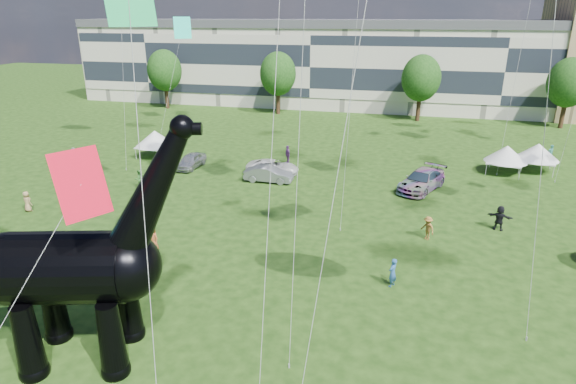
# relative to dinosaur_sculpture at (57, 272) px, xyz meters

# --- Properties ---
(ground) EXTENTS (220.00, 220.00, 0.00)m
(ground) POSITION_rel_dinosaur_sculpture_xyz_m (6.29, 0.98, -4.11)
(ground) COLOR #16330C
(ground) RESTS_ON ground
(terrace_row) EXTENTS (78.00, 11.00, 12.00)m
(terrace_row) POSITION_rel_dinosaur_sculpture_xyz_m (-1.71, 62.98, 1.89)
(terrace_row) COLOR beige
(terrace_row) RESTS_ON ground
(tree_far_left) EXTENTS (5.20, 5.20, 9.44)m
(tree_far_left) POSITION_rel_dinosaur_sculpture_xyz_m (-23.71, 53.98, 2.18)
(tree_far_left) COLOR #382314
(tree_far_left) RESTS_ON ground
(tree_mid_left) EXTENTS (5.20, 5.20, 9.44)m
(tree_mid_left) POSITION_rel_dinosaur_sculpture_xyz_m (-5.71, 53.98, 2.18)
(tree_mid_left) COLOR #382314
(tree_mid_left) RESTS_ON ground
(tree_mid_right) EXTENTS (5.20, 5.20, 9.44)m
(tree_mid_right) POSITION_rel_dinosaur_sculpture_xyz_m (14.29, 53.98, 2.18)
(tree_mid_right) COLOR #382314
(tree_mid_right) RESTS_ON ground
(tree_far_right) EXTENTS (5.20, 5.20, 9.44)m
(tree_far_right) POSITION_rel_dinosaur_sculpture_xyz_m (32.29, 53.98, 2.18)
(tree_far_right) COLOR #382314
(tree_far_right) RESTS_ON ground
(dinosaur_sculpture) EXTENTS (13.26, 5.56, 10.88)m
(dinosaur_sculpture) POSITION_rel_dinosaur_sculpture_xyz_m (0.00, 0.00, 0.00)
(dinosaur_sculpture) COLOR black
(dinosaur_sculpture) RESTS_ON ground
(car_silver) EXTENTS (1.85, 4.20, 1.41)m
(car_silver) POSITION_rel_dinosaur_sculpture_xyz_m (-6.67, 26.18, -3.41)
(car_silver) COLOR silver
(car_silver) RESTS_ON ground
(car_grey) EXTENTS (4.29, 1.57, 1.41)m
(car_grey) POSITION_rel_dinosaur_sculpture_xyz_m (1.70, 24.14, -3.41)
(car_grey) COLOR gray
(car_grey) RESTS_ON ground
(car_white) EXTENTS (4.91, 2.49, 1.33)m
(car_white) POSITION_rel_dinosaur_sculpture_xyz_m (1.45, 26.28, -3.44)
(car_white) COLOR silver
(car_white) RESTS_ON ground
(car_dark) EXTENTS (4.50, 6.21, 1.67)m
(car_dark) POSITION_rel_dinosaur_sculpture_xyz_m (14.72, 25.36, -3.27)
(car_dark) COLOR #595960
(car_dark) RESTS_ON ground
(gazebo_near) EXTENTS (4.61, 4.61, 2.64)m
(gazebo_near) POSITION_rel_dinosaur_sculpture_xyz_m (22.16, 31.87, -2.25)
(gazebo_near) COLOR silver
(gazebo_near) RESTS_ON ground
(gazebo_far) EXTENTS (4.36, 4.36, 2.68)m
(gazebo_far) POSITION_rel_dinosaur_sculpture_xyz_m (25.05, 33.23, -2.22)
(gazebo_far) COLOR silver
(gazebo_far) RESTS_ON ground
(gazebo_left) EXTENTS (4.36, 4.36, 2.77)m
(gazebo_left) POSITION_rel_dinosaur_sculpture_xyz_m (-11.77, 28.80, -2.16)
(gazebo_left) COLOR silver
(gazebo_left) RESTS_ON ground
(visitors) EXTENTS (46.22, 46.17, 1.81)m
(visitors) POSITION_rel_dinosaur_sculpture_xyz_m (4.52, 15.51, -3.26)
(visitors) COLOR gray
(visitors) RESTS_ON ground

